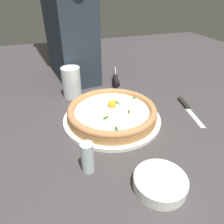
{
  "coord_description": "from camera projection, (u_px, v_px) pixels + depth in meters",
  "views": [
    {
      "loc": [
        0.58,
        -0.22,
        0.4
      ],
      "look_at": [
        0.01,
        -0.02,
        0.03
      ],
      "focal_mm": 33.18,
      "sensor_mm": 36.0,
      "label": 1
    }
  ],
  "objects": [
    {
      "name": "ground_plane",
      "position": [
        117.0,
        120.0,
        0.75
      ],
      "size": [
        2.4,
        2.4,
        0.03
      ],
      "primitive_type": "cube",
      "color": "#3C3839",
      "rests_on": "ground"
    },
    {
      "name": "pizza_plate",
      "position": [
        112.0,
        118.0,
        0.72
      ],
      "size": [
        0.33,
        0.33,
        0.01
      ],
      "primitive_type": "cylinder",
      "color": "white",
      "rests_on": "ground"
    },
    {
      "name": "pizza",
      "position": [
        112.0,
        112.0,
        0.7
      ],
      "size": [
        0.3,
        0.3,
        0.06
      ],
      "color": "#BB8246",
      "rests_on": "pizza_plate"
    },
    {
      "name": "side_bowl",
      "position": [
        160.0,
        183.0,
        0.47
      ],
      "size": [
        0.12,
        0.12,
        0.03
      ],
      "primitive_type": "cylinder",
      "color": "white",
      "rests_on": "ground"
    },
    {
      "name": "pizza_cutter",
      "position": [
        116.0,
        79.0,
        0.94
      ],
      "size": [
        0.15,
        0.05,
        0.07
      ],
      "color": "silver",
      "rests_on": "ground"
    },
    {
      "name": "table_knife",
      "position": [
        186.0,
        107.0,
        0.79
      ],
      "size": [
        0.21,
        0.06,
        0.01
      ],
      "color": "silver",
      "rests_on": "ground"
    },
    {
      "name": "drinking_glass",
      "position": [
        72.0,
        84.0,
        0.84
      ],
      "size": [
        0.07,
        0.07,
        0.12
      ],
      "color": "silver",
      "rests_on": "ground"
    },
    {
      "name": "pepper_shaker",
      "position": [
        88.0,
        158.0,
        0.5
      ],
      "size": [
        0.03,
        0.03,
        0.09
      ],
      "primitive_type": "cylinder",
      "color": "silver",
      "rests_on": "ground"
    }
  ]
}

